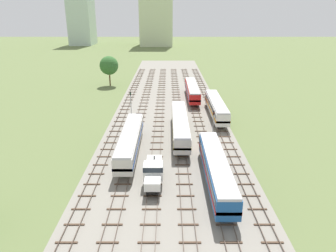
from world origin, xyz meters
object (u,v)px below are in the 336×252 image
(diesel_railcar_right_far, at_px, (216,106))
(passenger_coach_centre_midfar, at_px, (179,124))
(diesel_railcar_centre_right_farther, at_px, (191,90))
(signal_post_near, at_px, (213,119))
(diesel_railcar_left_mid, at_px, (129,140))
(shunter_loco_centre_left_near, at_px, (153,171))
(signal_post_nearest, at_px, (130,101))
(diesel_railcar_centre_right_nearest, at_px, (215,168))

(diesel_railcar_right_far, bearing_deg, passenger_coach_centre_midfar, -125.99)
(diesel_railcar_right_far, relative_size, diesel_railcar_centre_right_farther, 1.00)
(passenger_coach_centre_midfar, distance_m, signal_post_near, 6.68)
(diesel_railcar_left_mid, xyz_separation_m, diesel_railcar_right_far, (17.54, 20.23, 0.00))
(diesel_railcar_left_mid, height_order, diesel_railcar_centre_right_farther, same)
(shunter_loco_centre_left_near, bearing_deg, diesel_railcar_left_mid, 113.81)
(signal_post_nearest, distance_m, signal_post_near, 21.22)
(diesel_railcar_centre_right_farther, bearing_deg, passenger_coach_centre_midfar, -98.94)
(diesel_railcar_left_mid, xyz_separation_m, diesel_railcar_centre_right_farther, (13.15, 36.03, 0.00))
(shunter_loco_centre_left_near, height_order, diesel_railcar_centre_right_farther, diesel_railcar_centre_right_farther)
(signal_post_nearest, bearing_deg, shunter_loco_centre_left_near, -78.03)
(passenger_coach_centre_midfar, relative_size, diesel_railcar_right_far, 1.07)
(diesel_railcar_left_mid, xyz_separation_m, signal_post_near, (15.34, 9.15, 0.66))
(passenger_coach_centre_midfar, height_order, signal_post_nearest, signal_post_nearest)
(diesel_railcar_left_mid, bearing_deg, shunter_loco_centre_left_near, -66.19)
(diesel_railcar_left_mid, relative_size, diesel_railcar_centre_right_farther, 1.00)
(diesel_railcar_centre_right_farther, bearing_deg, diesel_railcar_centre_right_nearest, -90.00)
(shunter_loco_centre_left_near, bearing_deg, diesel_railcar_centre_right_nearest, -1.40)
(signal_post_near, bearing_deg, passenger_coach_centre_midfar, -171.45)
(signal_post_nearest, bearing_deg, diesel_railcar_centre_right_nearest, -63.84)
(diesel_railcar_centre_right_nearest, relative_size, shunter_loco_centre_left_near, 2.42)
(diesel_railcar_centre_right_nearest, relative_size, passenger_coach_centre_midfar, 0.93)
(diesel_railcar_left_mid, bearing_deg, diesel_railcar_centre_right_farther, 69.95)
(diesel_railcar_centre_right_farther, relative_size, signal_post_near, 4.01)
(signal_post_near, bearing_deg, diesel_railcar_centre_right_farther, 94.66)
(diesel_railcar_left_mid, height_order, signal_post_near, signal_post_near)
(shunter_loco_centre_left_near, height_order, signal_post_near, signal_post_near)
(diesel_railcar_centre_right_nearest, height_order, diesel_railcar_centre_right_farther, same)
(diesel_railcar_left_mid, bearing_deg, diesel_railcar_right_far, 49.08)
(diesel_railcar_centre_right_nearest, xyz_separation_m, passenger_coach_centre_midfar, (-4.38, 18.31, 0.02))
(diesel_railcar_right_far, bearing_deg, shunter_loco_centre_left_near, -113.56)
(signal_post_near, bearing_deg, diesel_railcar_left_mid, -149.20)
(passenger_coach_centre_midfar, bearing_deg, shunter_loco_centre_left_near, -103.62)
(diesel_railcar_left_mid, relative_size, signal_post_nearest, 3.48)
(shunter_loco_centre_left_near, distance_m, signal_post_near, 22.04)
(diesel_railcar_right_far, distance_m, signal_post_near, 11.32)
(diesel_railcar_centre_right_nearest, height_order, signal_post_near, signal_post_near)
(passenger_coach_centre_midfar, xyz_separation_m, diesel_railcar_right_far, (8.77, 12.07, -0.02))
(passenger_coach_centre_midfar, relative_size, diesel_railcar_centre_right_farther, 1.07)
(diesel_railcar_left_mid, bearing_deg, signal_post_near, 30.80)
(diesel_railcar_centre_right_farther, distance_m, signal_post_near, 26.98)
(diesel_railcar_centre_right_farther, relative_size, signal_post_nearest, 3.48)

